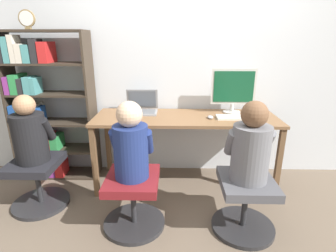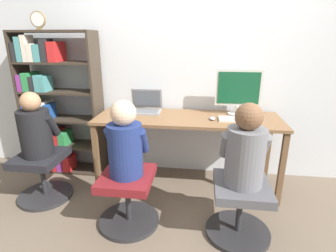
# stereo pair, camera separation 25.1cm
# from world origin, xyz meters

# --- Properties ---
(ground_plane) EXTENTS (14.00, 14.00, 0.00)m
(ground_plane) POSITION_xyz_m (0.00, 0.00, 0.00)
(ground_plane) COLOR brown
(wall_back) EXTENTS (10.00, 0.05, 2.60)m
(wall_back) POSITION_xyz_m (0.00, 0.69, 1.30)
(wall_back) COLOR silver
(wall_back) RESTS_ON ground_plane
(desk) EXTENTS (1.88, 0.63, 0.78)m
(desk) POSITION_xyz_m (0.00, 0.31, 0.69)
(desk) COLOR brown
(desk) RESTS_ON ground_plane
(desktop_monitor) EXTENTS (0.47, 0.18, 0.47)m
(desktop_monitor) POSITION_xyz_m (0.51, 0.48, 1.02)
(desktop_monitor) COLOR beige
(desktop_monitor) RESTS_ON desk
(laptop) EXTENTS (0.34, 0.28, 0.24)m
(laptop) POSITION_xyz_m (-0.47, 0.47, 0.83)
(laptop) COLOR gray
(laptop) RESTS_ON desk
(keyboard) EXTENTS (0.40, 0.16, 0.03)m
(keyboard) POSITION_xyz_m (0.51, 0.26, 0.79)
(keyboard) COLOR silver
(keyboard) RESTS_ON desk
(computer_mouse_by_keyboard) EXTENTS (0.06, 0.09, 0.03)m
(computer_mouse_by_keyboard) POSITION_xyz_m (0.25, 0.25, 0.79)
(computer_mouse_by_keyboard) COLOR #99999E
(computer_mouse_by_keyboard) RESTS_ON desk
(office_chair_left) EXTENTS (0.53, 0.53, 0.47)m
(office_chair_left) POSITION_xyz_m (0.47, -0.42, 0.26)
(office_chair_left) COLOR #262628
(office_chair_left) RESTS_ON ground_plane
(office_chair_right) EXTENTS (0.53, 0.53, 0.47)m
(office_chair_right) POSITION_xyz_m (-0.46, -0.40, 0.26)
(office_chair_right) COLOR #262628
(office_chair_right) RESTS_ON ground_plane
(person_at_monitor) EXTENTS (0.36, 0.31, 0.64)m
(person_at_monitor) POSITION_xyz_m (0.47, -0.42, 0.75)
(person_at_monitor) COLOR slate
(person_at_monitor) RESTS_ON office_chair_left
(person_at_laptop) EXTENTS (0.34, 0.30, 0.63)m
(person_at_laptop) POSITION_xyz_m (-0.46, -0.39, 0.75)
(person_at_laptop) COLOR navy
(person_at_laptop) RESTS_ON office_chair_right
(bookshelf) EXTENTS (0.90, 0.30, 1.62)m
(bookshelf) POSITION_xyz_m (-1.58, 0.46, 0.76)
(bookshelf) COLOR #382D23
(bookshelf) RESTS_ON ground_plane
(desk_clock) EXTENTS (0.16, 0.03, 0.18)m
(desk_clock) POSITION_xyz_m (-1.54, 0.39, 1.72)
(desk_clock) COLOR olive
(desk_clock) RESTS_ON bookshelf
(office_chair_side) EXTENTS (0.53, 0.53, 0.47)m
(office_chair_side) POSITION_xyz_m (-1.41, -0.13, 0.26)
(office_chair_side) COLOR #262628
(office_chair_side) RESTS_ON ground_plane
(person_near_shelf) EXTENTS (0.35, 0.30, 0.61)m
(person_near_shelf) POSITION_xyz_m (-1.41, -0.12, 0.74)
(person_near_shelf) COLOR black
(person_near_shelf) RESTS_ON office_chair_side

